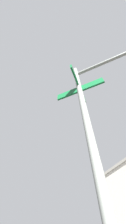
{
  "coord_description": "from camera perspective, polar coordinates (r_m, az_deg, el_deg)",
  "views": [
    {
      "loc": [
        -5.57,
        -7.49,
        1.66
      ],
      "look_at": [
        -7.07,
        -6.8,
        3.75
      ],
      "focal_mm": 19.55,
      "sensor_mm": 36.0,
      "label": 1
    }
  ],
  "objects": []
}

